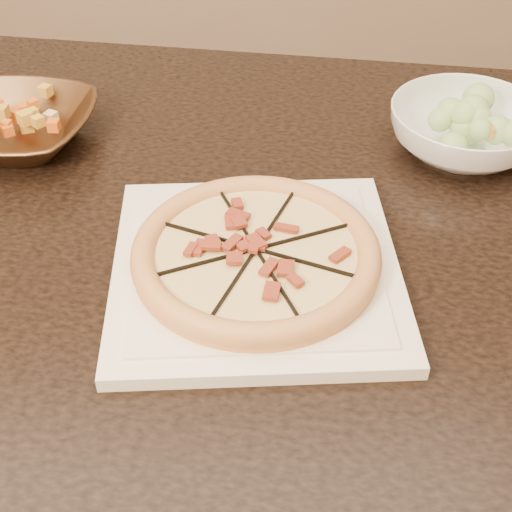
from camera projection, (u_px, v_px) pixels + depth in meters
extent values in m
cube|color=black|center=(181.00, 218.00, 0.97)|extent=(1.62, 1.16, 0.04)
cube|color=#F1E7CD|center=(256.00, 269.00, 0.85)|extent=(0.36, 0.36, 0.02)
cube|color=#F1E7CD|center=(256.00, 262.00, 0.84)|extent=(0.30, 0.30, 0.00)
cylinder|color=tan|center=(256.00, 257.00, 0.84)|extent=(0.29, 0.29, 0.01)
torus|color=tan|center=(256.00, 252.00, 0.83)|extent=(0.29, 0.29, 0.03)
cylinder|color=#FFEC85|center=(256.00, 253.00, 0.83)|extent=(0.24, 0.24, 0.01)
cube|color=black|center=(256.00, 250.00, 0.83)|extent=(0.11, 0.27, 0.01)
cube|color=black|center=(256.00, 250.00, 0.83)|extent=(0.27, 0.11, 0.01)
cube|color=black|center=(256.00, 250.00, 0.83)|extent=(0.27, 0.11, 0.01)
cube|color=black|center=(256.00, 250.00, 0.83)|extent=(0.11, 0.27, 0.01)
cube|color=#A54B2E|center=(273.00, 243.00, 0.83)|extent=(0.03, 0.02, 0.00)
cube|color=#A54B2E|center=(288.00, 231.00, 0.85)|extent=(0.03, 0.03, 0.00)
cube|color=#A54B2E|center=(291.00, 215.00, 0.87)|extent=(0.03, 0.03, 0.00)
cube|color=#A54B2E|center=(264.00, 233.00, 0.85)|extent=(0.02, 0.03, 0.00)
cube|color=#A54B2E|center=(258.00, 218.00, 0.87)|extent=(0.01, 0.02, 0.00)
cube|color=#A54B2E|center=(240.00, 206.00, 0.89)|extent=(0.02, 0.03, 0.00)
cube|color=#A54B2E|center=(240.00, 230.00, 0.85)|extent=(0.02, 0.03, 0.00)
cube|color=#A54B2E|center=(218.00, 224.00, 0.86)|extent=(0.03, 0.03, 0.00)
cube|color=#A54B2E|center=(189.00, 225.00, 0.86)|extent=(0.03, 0.02, 0.00)
cube|color=#A54B2E|center=(218.00, 243.00, 0.83)|extent=(0.03, 0.02, 0.00)
cube|color=#A54B2E|center=(194.00, 251.00, 0.82)|extent=(0.03, 0.02, 0.00)
cube|color=#A54B2E|center=(235.00, 253.00, 0.82)|extent=(0.03, 0.02, 0.00)
cube|color=#A54B2E|center=(219.00, 266.00, 0.80)|extent=(0.03, 0.03, 0.00)
cube|color=#A54B2E|center=(214.00, 286.00, 0.78)|extent=(0.03, 0.03, 0.00)
cube|color=#A54B2E|center=(246.00, 266.00, 0.80)|extent=(0.02, 0.03, 0.00)
cube|color=#A54B2E|center=(253.00, 284.00, 0.78)|extent=(0.01, 0.02, 0.00)
cube|color=#A54B2E|center=(276.00, 299.00, 0.76)|extent=(0.02, 0.03, 0.00)
cube|color=#A54B2E|center=(275.00, 269.00, 0.80)|extent=(0.02, 0.03, 0.00)
cube|color=#A54B2E|center=(301.00, 275.00, 0.79)|extent=(0.03, 0.03, 0.00)
cube|color=#A54B2E|center=(274.00, 253.00, 0.82)|extent=(0.03, 0.02, 0.00)
cube|color=#A54B2E|center=(299.00, 253.00, 0.82)|extent=(0.03, 0.02, 0.00)
cube|color=#A54B2E|center=(322.00, 243.00, 0.83)|extent=(0.03, 0.02, 0.00)
imported|color=brown|center=(17.00, 128.00, 1.06)|extent=(0.26, 0.26, 0.06)
cube|color=#E3B787|center=(10.00, 102.00, 1.03)|extent=(0.03, 0.03, 0.03)
cube|color=#D55A14|center=(21.00, 100.00, 1.04)|extent=(0.03, 0.03, 0.03)
cube|color=gold|center=(30.00, 96.00, 1.05)|extent=(0.03, 0.03, 0.03)
cube|color=#E3B787|center=(34.00, 89.00, 1.06)|extent=(0.03, 0.03, 0.03)
cube|color=#D55A14|center=(13.00, 99.00, 1.04)|extent=(0.03, 0.03, 0.03)
cube|color=gold|center=(13.00, 94.00, 1.05)|extent=(0.03, 0.03, 0.03)
cube|color=#E3B787|center=(6.00, 90.00, 1.06)|extent=(0.03, 0.03, 0.03)
cube|color=#D55A14|center=(10.00, 102.00, 1.03)|extent=(0.03, 0.03, 0.03)
cube|color=gold|center=(2.00, 99.00, 1.04)|extent=(0.03, 0.03, 0.03)
cube|color=gold|center=(3.00, 104.00, 1.03)|extent=(0.03, 0.03, 0.03)
cube|color=gold|center=(10.00, 103.00, 1.03)|extent=(0.03, 0.03, 0.03)
cube|color=#E3B787|center=(10.00, 108.00, 1.02)|extent=(0.03, 0.03, 0.03)
cube|color=#D55A14|center=(18.00, 112.00, 1.01)|extent=(0.03, 0.03, 0.03)
cube|color=gold|center=(32.00, 113.00, 1.01)|extent=(0.03, 0.03, 0.03)
cube|color=#E3B787|center=(17.00, 103.00, 1.03)|extent=(0.03, 0.03, 0.03)
imported|color=white|center=(465.00, 130.00, 1.04)|extent=(0.23, 0.23, 0.07)
sphere|color=#9EC279|center=(473.00, 98.00, 1.01)|extent=(0.04, 0.04, 0.04)
sphere|color=#9EC279|center=(485.00, 95.00, 1.01)|extent=(0.04, 0.04, 0.04)
sphere|color=#9EC279|center=(487.00, 87.00, 1.03)|extent=(0.04, 0.04, 0.04)
sphere|color=#9EC279|center=(473.00, 94.00, 1.01)|extent=(0.04, 0.04, 0.04)
sphere|color=#9EC279|center=(465.00, 87.00, 1.03)|extent=(0.04, 0.04, 0.04)
sphere|color=#9EC279|center=(471.00, 97.00, 1.01)|extent=(0.04, 0.04, 0.04)
sphere|color=#9EC279|center=(457.00, 93.00, 1.02)|extent=(0.04, 0.04, 0.04)
sphere|color=#9EC279|center=(440.00, 94.00, 1.01)|extent=(0.04, 0.04, 0.04)
sphere|color=#9EC279|center=(463.00, 99.00, 1.00)|extent=(0.04, 0.04, 0.04)
sphere|color=#9EC279|center=(455.00, 105.00, 0.99)|extent=(0.04, 0.04, 0.04)
sphere|color=#9EC279|center=(471.00, 99.00, 1.00)|extent=(0.04, 0.04, 0.04)
sphere|color=#9EC279|center=(475.00, 107.00, 0.99)|extent=(0.04, 0.04, 0.04)
sphere|color=#9EC279|center=(491.00, 114.00, 0.97)|extent=(0.04, 0.04, 0.04)
sphere|color=#9EC279|center=(483.00, 102.00, 1.00)|extent=(0.04, 0.04, 0.04)
sphere|color=#9EC279|center=(500.00, 103.00, 0.99)|extent=(0.04, 0.04, 0.04)
cube|color=orange|center=(486.00, 96.00, 1.03)|extent=(0.02, 0.02, 0.01)
cube|color=orange|center=(452.00, 94.00, 1.03)|extent=(0.02, 0.02, 0.01)
cube|color=orange|center=(456.00, 111.00, 0.99)|extent=(0.02, 0.02, 0.01)
cube|color=orange|center=(491.00, 113.00, 0.99)|extent=(0.02, 0.02, 0.01)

